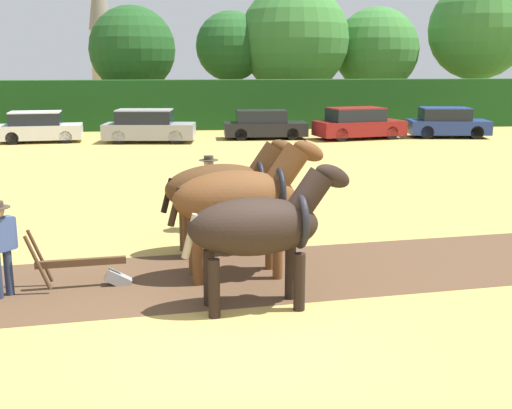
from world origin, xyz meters
TOP-DOWN VIEW (x-y plane):
  - ground_plane at (0.00, 0.00)m, footprint 240.00×240.00m
  - hedgerow at (0.00, 28.88)m, footprint 59.44×1.40m
  - tree_far_left at (-3.67, 32.95)m, footprint 5.33×5.33m
  - tree_left at (2.56, 34.46)m, footprint 4.53×4.53m
  - tree_center_left at (6.70, 34.09)m, footprint 7.14×7.14m
  - tree_center at (12.53, 34.92)m, footprint 5.72×5.72m
  - tree_center_right at (19.29, 34.09)m, footprint 6.68×6.68m
  - church_spire at (-8.92, 63.38)m, footprint 2.44×2.44m
  - draft_horse_lead_left at (0.29, 1.04)m, footprint 2.73×1.15m
  - draft_horse_lead_right at (0.13, 2.59)m, footprint 2.89×1.26m
  - draft_horse_trail_left at (-0.03, 4.14)m, footprint 2.87×1.25m
  - plow at (-2.52, 2.32)m, footprint 1.75×0.50m
  - farmer_at_plow at (-3.87, 2.00)m, footprint 0.45×0.50m
  - farmer_beside_team at (-0.28, 5.89)m, footprint 0.44×0.59m
  - parked_car_left at (-7.65, 23.60)m, footprint 4.04×2.10m
  - parked_car_center_left at (-2.41, 22.90)m, footprint 4.51×2.28m
  - parked_car_center at (3.35, 23.73)m, footprint 4.20×1.83m
  - parked_car_center_right at (8.06, 23.08)m, footprint 4.74×2.67m
  - parked_car_right at (12.79, 23.22)m, footprint 4.24×2.42m

SIDE VIEW (x-z plane):
  - ground_plane at x=0.00m, z-range 0.00..0.00m
  - plow at x=-2.52m, z-range -0.24..0.89m
  - parked_car_center at x=3.35m, z-range -0.03..1.41m
  - parked_car_left at x=-7.65m, z-range -0.03..1.45m
  - parked_car_right at x=12.79m, z-range -0.03..1.50m
  - parked_car_center_right at x=8.06m, z-range -0.03..1.55m
  - parked_car_center_left at x=-2.41m, z-range -0.03..1.55m
  - farmer_at_plow at x=-3.87m, z-range 0.12..1.74m
  - farmer_beside_team at x=-0.28m, z-range 0.15..1.89m
  - draft_horse_lead_left at x=0.29m, z-range 0.16..2.49m
  - draft_horse_trail_left at x=-0.03m, z-range 0.16..2.52m
  - hedgerow at x=0.00m, z-range 0.00..2.82m
  - draft_horse_lead_right at x=0.13m, z-range 0.20..2.71m
  - tree_far_left at x=-3.67m, z-range 0.94..8.18m
  - tree_center at x=12.53m, z-range 0.86..8.32m
  - tree_left at x=2.56m, z-range 1.25..8.33m
  - tree_center_left at x=6.70m, z-range 0.84..9.67m
  - tree_center_right at x=19.29m, z-range 1.29..10.56m
  - church_spire at x=-8.92m, z-range 0.37..16.22m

